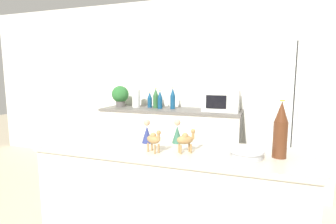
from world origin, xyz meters
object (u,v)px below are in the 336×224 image
at_px(paper_towel_roll, 136,98).
at_px(back_bottle_3, 160,100).
at_px(potted_plant, 120,95).
at_px(fruit_bowl, 246,153).
at_px(back_bottle_1, 173,99).
at_px(wise_man_figurine_crimson, 147,133).
at_px(microwave, 221,101).
at_px(back_bottle_0, 150,100).
at_px(wine_bottle, 281,130).
at_px(camel_figurine_second, 186,139).
at_px(wise_man_figurine_purple, 177,133).
at_px(back_bottle_2, 156,98).
at_px(refrigerator, 289,117).
at_px(camel_figurine, 154,139).

distance_m(paper_towel_roll, back_bottle_3, 0.41).
height_order(potted_plant, fruit_bowl, potted_plant).
bearing_deg(back_bottle_1, wise_man_figurine_crimson, -77.69).
height_order(potted_plant, microwave, potted_plant).
bearing_deg(back_bottle_0, wine_bottle, -50.21).
distance_m(back_bottle_3, wine_bottle, 2.43).
height_order(back_bottle_0, back_bottle_3, back_bottle_3).
height_order(back_bottle_3, wine_bottle, wine_bottle).
bearing_deg(paper_towel_roll, camel_figurine_second, -57.07).
height_order(back_bottle_1, wine_bottle, wine_bottle).
height_order(camel_figurine_second, wise_man_figurine_purple, wise_man_figurine_purple).
relative_size(back_bottle_0, back_bottle_2, 0.79).
bearing_deg(back_bottle_2, back_bottle_0, 165.85).
bearing_deg(fruit_bowl, back_bottle_0, 125.71).
bearing_deg(wise_man_figurine_purple, refrigerator, 62.21).
distance_m(back_bottle_1, wine_bottle, 2.35).
xyz_separation_m(paper_towel_roll, wise_man_figurine_purple, (1.21, -1.85, -0.06)).
relative_size(fruit_bowl, camel_figurine_second, 1.36).
distance_m(potted_plant, microwave, 1.56).
height_order(back_bottle_0, wise_man_figurine_crimson, back_bottle_0).
xyz_separation_m(wine_bottle, wise_man_figurine_crimson, (-0.88, 0.06, -0.09)).
height_order(microwave, fruit_bowl, microwave).
distance_m(back_bottle_1, fruit_bowl, 2.31).
bearing_deg(back_bottle_2, wise_man_figurine_purple, -64.24).
xyz_separation_m(back_bottle_3, wise_man_figurine_purple, (0.81, -1.80, -0.05)).
distance_m(back_bottle_2, wise_man_figurine_purple, 2.06).
xyz_separation_m(microwave, back_bottle_1, (-0.69, 0.00, 0.01)).
xyz_separation_m(back_bottle_1, camel_figurine_second, (0.74, -2.05, -0.06)).
distance_m(microwave, camel_figurine, 2.11).
bearing_deg(refrigerator, wine_bottle, -97.44).
xyz_separation_m(refrigerator, camel_figurine_second, (-0.79, -1.95, 0.11)).
xyz_separation_m(back_bottle_3, camel_figurine_second, (0.93, -2.01, -0.04)).
bearing_deg(wise_man_figurine_crimson, refrigerator, 58.04).
xyz_separation_m(microwave, camel_figurine, (-0.14, -2.10, -0.05)).
xyz_separation_m(refrigerator, microwave, (-0.84, 0.10, 0.17)).
relative_size(potted_plant, camel_figurine_second, 2.11).
height_order(refrigerator, microwave, refrigerator).
relative_size(back_bottle_3, wise_man_figurine_purple, 1.52).
bearing_deg(potted_plant, back_bottle_2, 0.85).
bearing_deg(paper_towel_roll, refrigerator, -3.14).
bearing_deg(back_bottle_3, wise_man_figurine_purple, -65.85).
xyz_separation_m(wine_bottle, camel_figurine, (-0.74, -0.14, -0.08)).
xyz_separation_m(back_bottle_1, camel_figurine, (0.55, -2.11, -0.06)).
relative_size(refrigerator, back_bottle_0, 7.74).
xyz_separation_m(potted_plant, camel_figurine, (1.41, -2.12, -0.09)).
xyz_separation_m(camel_figurine_second, wise_man_figurine_crimson, (-0.33, 0.15, -0.01)).
height_order(back_bottle_2, wise_man_figurine_crimson, back_bottle_2).
bearing_deg(potted_plant, fruit_bowl, -45.95).
xyz_separation_m(back_bottle_3, wise_man_figurine_crimson, (0.60, -1.86, -0.05)).
bearing_deg(camel_figurine_second, microwave, 91.38).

